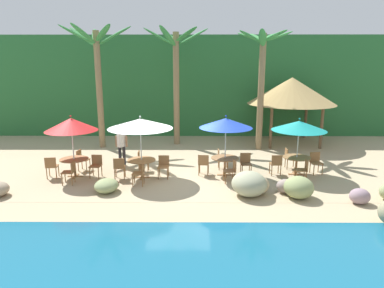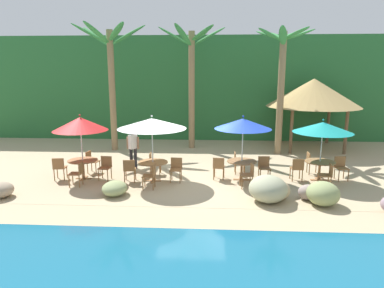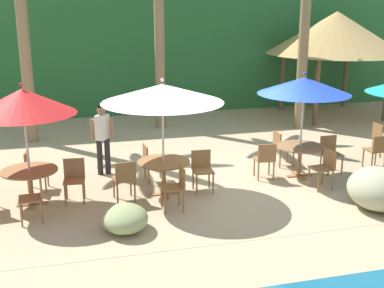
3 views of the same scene
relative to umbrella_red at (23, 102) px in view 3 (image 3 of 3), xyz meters
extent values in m
plane|color=tan|center=(4.11, 0.01, -2.11)|extent=(120.00, 120.00, 0.00)
cube|color=tan|center=(4.11, 0.01, -2.11)|extent=(18.00, 5.20, 0.01)
cube|color=#286633|center=(4.11, 9.01, 0.89)|extent=(28.00, 2.40, 6.00)
ellipsoid|color=#9FA180|center=(6.60, -1.93, -1.69)|extent=(1.19, 1.30, 0.83)
ellipsoid|color=#909D67|center=(1.66, -1.65, -1.88)|extent=(0.82, 0.95, 0.47)
cylinder|color=silver|center=(0.00, 0.00, -1.00)|extent=(0.04, 0.04, 2.21)
cone|color=red|center=(0.00, 0.00, 0.00)|extent=(2.01, 2.01, 0.49)
sphere|color=red|center=(0.00, 0.00, 0.32)|extent=(0.07, 0.07, 0.07)
cube|color=olive|center=(0.00, 0.00, -2.10)|extent=(0.60, 0.12, 0.03)
cube|color=olive|center=(0.00, 0.00, -2.10)|extent=(0.12, 0.60, 0.03)
cylinder|color=olive|center=(0.00, 0.00, -1.74)|extent=(0.09, 0.09, 0.71)
cylinder|color=olive|center=(0.00, 0.00, -1.39)|extent=(1.10, 1.10, 0.03)
cylinder|color=olive|center=(1.01, -0.27, -1.89)|extent=(0.04, 0.04, 0.45)
cylinder|color=olive|center=(0.65, -0.24, -1.89)|extent=(0.04, 0.04, 0.45)
cylinder|color=olive|center=(1.04, 0.08, -1.89)|extent=(0.04, 0.04, 0.45)
cylinder|color=olive|center=(0.68, 0.12, -1.89)|extent=(0.04, 0.04, 0.45)
cube|color=olive|center=(0.85, -0.08, -1.65)|extent=(0.46, 0.46, 0.03)
cube|color=olive|center=(0.86, 0.12, -1.45)|extent=(0.42, 0.07, 0.42)
cylinder|color=olive|center=(0.30, 1.00, -1.89)|extent=(0.04, 0.04, 0.45)
cylinder|color=olive|center=(0.26, 0.65, -1.89)|extent=(0.04, 0.04, 0.45)
cylinder|color=olive|center=(-0.05, 1.04, -1.89)|extent=(0.04, 0.04, 0.45)
cylinder|color=olive|center=(-0.10, 0.69, -1.89)|extent=(0.04, 0.04, 0.45)
cube|color=olive|center=(0.10, 0.84, -1.65)|extent=(0.47, 0.47, 0.03)
cube|color=olive|center=(-0.10, 0.87, -1.45)|extent=(0.09, 0.42, 0.42)
cylinder|color=olive|center=(-0.13, -1.04, -1.89)|extent=(0.04, 0.04, 0.45)
cylinder|color=olive|center=(-0.15, -0.68, -1.89)|extent=(0.04, 0.04, 0.45)
cylinder|color=olive|center=(0.23, -1.02, -1.89)|extent=(0.04, 0.04, 0.45)
cylinder|color=olive|center=(0.21, -0.66, -1.89)|extent=(0.04, 0.04, 0.45)
cube|color=olive|center=(0.04, -0.85, -1.65)|extent=(0.44, 0.44, 0.03)
cube|color=olive|center=(0.24, -0.84, -1.45)|extent=(0.06, 0.42, 0.42)
cylinder|color=silver|center=(2.68, -0.12, -0.98)|extent=(0.04, 0.04, 2.27)
cone|color=white|center=(2.68, -0.12, 0.06)|extent=(2.49, 2.49, 0.37)
sphere|color=white|center=(2.68, -0.12, 0.33)|extent=(0.07, 0.07, 0.07)
cube|color=olive|center=(2.68, -0.12, -2.10)|extent=(0.60, 0.12, 0.03)
cube|color=olive|center=(2.68, -0.12, -2.10)|extent=(0.12, 0.60, 0.03)
cylinder|color=olive|center=(2.68, -0.12, -1.74)|extent=(0.09, 0.09, 0.71)
cylinder|color=olive|center=(2.68, -0.12, -1.39)|extent=(1.10, 1.10, 0.03)
cylinder|color=olive|center=(3.70, -0.34, -1.89)|extent=(0.04, 0.04, 0.45)
cylinder|color=olive|center=(3.34, -0.32, -1.89)|extent=(0.04, 0.04, 0.45)
cylinder|color=olive|center=(3.71, 0.02, -1.89)|extent=(0.04, 0.04, 0.45)
cylinder|color=olive|center=(3.35, 0.03, -1.89)|extent=(0.04, 0.04, 0.45)
cube|color=olive|center=(3.53, -0.15, -1.65)|extent=(0.44, 0.44, 0.03)
cube|color=olive|center=(3.53, 0.05, -1.45)|extent=(0.42, 0.05, 0.42)
cylinder|color=olive|center=(2.80, 0.92, -1.89)|extent=(0.04, 0.04, 0.45)
cylinder|color=olive|center=(2.82, 0.56, -1.89)|extent=(0.04, 0.04, 0.45)
cylinder|color=olive|center=(2.45, 0.90, -1.89)|extent=(0.04, 0.04, 0.45)
cylinder|color=olive|center=(2.46, 0.54, -1.89)|extent=(0.04, 0.04, 0.45)
cube|color=olive|center=(2.63, 0.73, -1.65)|extent=(0.44, 0.44, 0.03)
cube|color=olive|center=(2.43, 0.72, -1.45)|extent=(0.06, 0.42, 0.42)
cylinder|color=olive|center=(1.64, -0.04, -1.89)|extent=(0.04, 0.04, 0.45)
cylinder|color=olive|center=(1.99, -0.01, -1.89)|extent=(0.04, 0.04, 0.45)
cylinder|color=olive|center=(1.67, -0.40, -1.89)|extent=(0.04, 0.04, 0.45)
cylinder|color=olive|center=(2.03, -0.36, -1.89)|extent=(0.04, 0.04, 0.45)
cube|color=olive|center=(1.83, -0.20, -1.65)|extent=(0.46, 0.46, 0.03)
cube|color=olive|center=(1.85, -0.40, -1.45)|extent=(0.42, 0.08, 0.42)
cylinder|color=olive|center=(2.49, -1.14, -1.89)|extent=(0.04, 0.04, 0.45)
cylinder|color=olive|center=(2.49, -0.79, -1.89)|extent=(0.04, 0.04, 0.45)
cylinder|color=olive|center=(2.85, -1.15, -1.89)|extent=(0.04, 0.04, 0.45)
cylinder|color=olive|center=(2.85, -0.79, -1.89)|extent=(0.04, 0.04, 0.45)
cube|color=olive|center=(2.67, -0.97, -1.65)|extent=(0.42, 0.42, 0.03)
cube|color=olive|center=(2.87, -0.97, -1.45)|extent=(0.04, 0.42, 0.42)
cylinder|color=silver|center=(5.96, 0.21, -0.99)|extent=(0.04, 0.04, 2.24)
cone|color=blue|center=(5.96, 0.21, 0.03)|extent=(2.08, 2.08, 0.38)
sphere|color=blue|center=(5.96, 0.21, 0.30)|extent=(0.07, 0.07, 0.07)
cube|color=olive|center=(5.96, 0.21, -2.10)|extent=(0.60, 0.12, 0.03)
cube|color=olive|center=(5.96, 0.21, -2.10)|extent=(0.12, 0.60, 0.03)
cylinder|color=olive|center=(5.96, 0.21, -1.74)|extent=(0.09, 0.09, 0.71)
cylinder|color=olive|center=(5.96, 0.21, -1.39)|extent=(1.10, 1.10, 0.03)
cylinder|color=olive|center=(6.99, 0.07, -1.89)|extent=(0.04, 0.04, 0.45)
cylinder|color=olive|center=(6.64, 0.05, -1.89)|extent=(0.04, 0.04, 0.45)
cylinder|color=olive|center=(6.98, 0.42, -1.89)|extent=(0.04, 0.04, 0.45)
cylinder|color=olive|center=(6.62, 0.41, -1.89)|extent=(0.04, 0.04, 0.45)
cube|color=olive|center=(6.81, 0.24, -1.65)|extent=(0.43, 0.43, 0.03)
cube|color=olive|center=(6.80, 0.44, -1.45)|extent=(0.42, 0.05, 0.42)
cylinder|color=olive|center=(6.14, 1.24, -1.89)|extent=(0.04, 0.04, 0.45)
cylinder|color=olive|center=(6.14, 0.88, -1.89)|extent=(0.04, 0.04, 0.45)
cylinder|color=olive|center=(5.78, 1.24, -1.89)|extent=(0.04, 0.04, 0.45)
cylinder|color=olive|center=(5.78, 0.88, -1.89)|extent=(0.04, 0.04, 0.45)
cube|color=olive|center=(5.96, 1.06, -1.65)|extent=(0.42, 0.42, 0.03)
cube|color=olive|center=(5.76, 1.06, -1.45)|extent=(0.04, 0.42, 0.42)
cylinder|color=olive|center=(4.96, 0.50, -1.89)|extent=(0.04, 0.04, 0.45)
cylinder|color=olive|center=(5.31, 0.46, -1.89)|extent=(0.04, 0.04, 0.45)
cylinder|color=olive|center=(4.92, 0.15, -1.89)|extent=(0.04, 0.04, 0.45)
cylinder|color=olive|center=(5.27, 0.11, -1.89)|extent=(0.04, 0.04, 0.45)
cube|color=olive|center=(5.11, 0.30, -1.65)|extent=(0.46, 0.46, 0.03)
cube|color=olive|center=(5.09, 0.10, -1.45)|extent=(0.42, 0.08, 0.42)
cylinder|color=olive|center=(5.89, -0.83, -1.89)|extent=(0.04, 0.04, 0.45)
cylinder|color=olive|center=(5.85, -0.48, -1.89)|extent=(0.04, 0.04, 0.45)
cylinder|color=olive|center=(6.25, -0.79, -1.89)|extent=(0.04, 0.04, 0.45)
cylinder|color=olive|center=(6.21, -0.44, -1.89)|extent=(0.04, 0.04, 0.45)
cube|color=olive|center=(6.05, -0.63, -1.65)|extent=(0.46, 0.46, 0.03)
cube|color=olive|center=(6.25, -0.61, -1.45)|extent=(0.08, 0.42, 0.42)
cylinder|color=olive|center=(9.03, 1.34, -1.89)|extent=(0.04, 0.04, 0.45)
cylinder|color=olive|center=(8.68, 1.35, -1.89)|extent=(0.04, 0.04, 0.45)
cylinder|color=olive|center=(8.67, 0.99, -1.89)|extent=(0.04, 0.04, 0.45)
cube|color=olive|center=(8.85, 1.17, -1.65)|extent=(0.42, 0.42, 0.03)
cube|color=olive|center=(8.65, 1.17, -1.45)|extent=(0.04, 0.42, 0.42)
cylinder|color=olive|center=(7.81, 0.47, -1.89)|extent=(0.04, 0.04, 0.45)
cylinder|color=olive|center=(8.17, 0.48, -1.89)|extent=(0.04, 0.04, 0.45)
cylinder|color=olive|center=(7.82, 0.11, -1.89)|extent=(0.04, 0.04, 0.45)
cube|color=olive|center=(8.00, 0.29, -1.65)|extent=(0.43, 0.43, 0.03)
cube|color=olive|center=(8.00, 0.09, -1.45)|extent=(0.42, 0.05, 0.42)
cylinder|color=olive|center=(-0.20, 4.98, 0.88)|extent=(0.32, 0.32, 5.99)
cylinder|color=olive|center=(3.77, 5.71, 0.88)|extent=(0.32, 0.32, 5.98)
cylinder|color=olive|center=(8.10, 4.56, 0.80)|extent=(0.32, 0.32, 5.82)
cylinder|color=brown|center=(8.74, 7.32, -1.01)|extent=(0.16, 0.16, 2.20)
cylinder|color=brown|center=(11.38, 7.32, -1.01)|extent=(0.16, 0.16, 2.20)
cylinder|color=brown|center=(8.74, 4.69, -1.01)|extent=(0.16, 0.16, 2.20)
cone|color=tan|center=(10.06, 6.01, 0.81)|extent=(4.79, 4.79, 1.44)
cylinder|color=#232328|center=(1.48, 1.52, -1.68)|extent=(0.13, 0.13, 0.86)
cylinder|color=#232328|center=(1.66, 1.52, -1.68)|extent=(0.13, 0.13, 0.86)
cube|color=white|center=(1.57, 1.52, -0.96)|extent=(0.36, 0.39, 0.58)
cylinder|color=#9E7051|center=(1.35, 1.52, -1.01)|extent=(0.08, 0.08, 0.50)
cylinder|color=#9E7051|center=(1.79, 1.52, -1.01)|extent=(0.08, 0.08, 0.50)
sphere|color=#9E7051|center=(1.57, 1.52, -0.55)|extent=(0.21, 0.21, 0.21)
sphere|color=black|center=(1.57, 1.52, -0.50)|extent=(0.18, 0.18, 0.18)
camera|label=1|loc=(4.72, -13.01, 2.32)|focal=32.25mm
camera|label=2|loc=(4.81, -12.25, 1.90)|focal=32.22mm
camera|label=3|loc=(0.75, -9.83, 1.81)|focal=46.69mm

